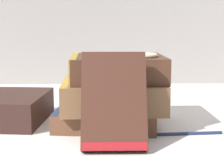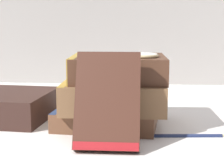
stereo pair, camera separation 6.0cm
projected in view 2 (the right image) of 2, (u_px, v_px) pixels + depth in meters
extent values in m
plane|color=silver|center=(118.00, 128.00, 0.67)|extent=(3.00, 3.00, 0.00)
cube|color=brown|center=(108.00, 115.00, 0.70)|extent=(0.19, 0.18, 0.03)
cube|color=navy|center=(65.00, 113.00, 0.71)|extent=(0.03, 0.16, 0.03)
cube|color=brown|center=(114.00, 95.00, 0.68)|extent=(0.18, 0.16, 0.05)
cube|color=olive|center=(68.00, 94.00, 0.68)|extent=(0.01, 0.15, 0.05)
cube|color=#4C2D1E|center=(118.00, 68.00, 0.67)|extent=(0.17, 0.15, 0.04)
cube|color=olive|center=(76.00, 68.00, 0.68)|extent=(0.02, 0.14, 0.05)
cube|color=#422319|center=(108.00, 101.00, 0.56)|extent=(0.10, 0.08, 0.14)
cube|color=maroon|center=(106.00, 147.00, 0.54)|extent=(0.10, 0.02, 0.02)
cylinder|color=white|center=(141.00, 55.00, 0.65)|extent=(0.05, 0.05, 0.01)
torus|color=tan|center=(141.00, 55.00, 0.65)|extent=(0.06, 0.06, 0.01)
sphere|color=tan|center=(141.00, 54.00, 0.67)|extent=(0.01, 0.01, 0.01)
torus|color=black|center=(81.00, 105.00, 0.85)|extent=(0.05, 0.05, 0.00)
torus|color=black|center=(105.00, 106.00, 0.84)|extent=(0.05, 0.05, 0.00)
cylinder|color=black|center=(93.00, 105.00, 0.84)|extent=(0.02, 0.00, 0.00)
cylinder|color=#1E284C|center=(185.00, 134.00, 0.62)|extent=(0.12, 0.02, 0.01)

